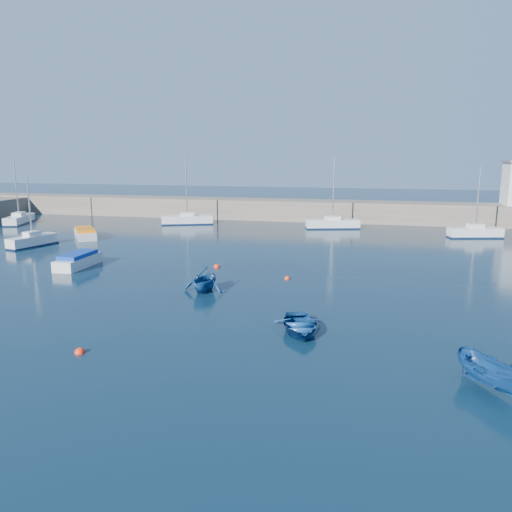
% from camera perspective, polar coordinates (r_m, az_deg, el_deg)
% --- Properties ---
extents(ground, '(220.00, 220.00, 0.00)m').
position_cam_1_polar(ground, '(23.22, -13.18, -10.55)').
color(ground, '#0C2234').
rests_on(ground, ground).
extents(back_wall, '(96.00, 4.50, 2.60)m').
position_cam_1_polar(back_wall, '(66.30, 4.67, 5.26)').
color(back_wall, '#6F6355').
rests_on(back_wall, ground).
extents(sailboat_3, '(2.51, 5.07, 6.62)m').
position_cam_1_polar(sailboat_3, '(51.74, -24.18, 1.64)').
color(sailboat_3, silver).
rests_on(sailboat_3, ground).
extents(sailboat_4, '(3.34, 6.21, 7.89)m').
position_cam_1_polar(sailboat_4, '(69.31, -25.44, 3.83)').
color(sailboat_4, silver).
rests_on(sailboat_4, ground).
extents(sailboat_5, '(6.44, 3.86, 8.22)m').
position_cam_1_polar(sailboat_5, '(62.70, -7.86, 4.17)').
color(sailboat_5, silver).
rests_on(sailboat_5, ground).
extents(sailboat_6, '(6.41, 3.33, 8.14)m').
position_cam_1_polar(sailboat_6, '(59.26, 8.73, 3.70)').
color(sailboat_6, silver).
rests_on(sailboat_6, ground).
extents(sailboat_7, '(5.68, 2.85, 7.32)m').
position_cam_1_polar(sailboat_7, '(56.92, 23.75, 2.52)').
color(sailboat_7, silver).
rests_on(sailboat_7, ground).
extents(motorboat_1, '(1.66, 4.57, 1.11)m').
position_cam_1_polar(motorboat_1, '(41.02, -19.67, -0.46)').
color(motorboat_1, silver).
rests_on(motorboat_1, ground).
extents(motorboat_2, '(4.46, 5.06, 1.04)m').
position_cam_1_polar(motorboat_2, '(54.95, -18.94, 2.48)').
color(motorboat_2, silver).
rests_on(motorboat_2, ground).
extents(dinghy_center, '(3.39, 4.09, 0.73)m').
position_cam_1_polar(dinghy_center, '(24.82, 4.99, -7.90)').
color(dinghy_center, navy).
rests_on(dinghy_center, ground).
extents(dinghy_left, '(2.93, 3.31, 1.62)m').
position_cam_1_polar(dinghy_left, '(31.88, -5.91, -2.65)').
color(dinghy_left, navy).
rests_on(dinghy_left, ground).
extents(dinghy_right, '(2.87, 3.35, 1.25)m').
position_cam_1_polar(dinghy_right, '(20.92, 25.41, -12.11)').
color(dinghy_right, navy).
rests_on(dinghy_right, ground).
extents(buoy_0, '(0.47, 0.47, 0.47)m').
position_cam_1_polar(buoy_0, '(23.78, -19.48, -10.39)').
color(buoy_0, '#FF2D0D').
rests_on(buoy_0, ground).
extents(buoy_1, '(0.41, 0.41, 0.41)m').
position_cam_1_polar(buoy_1, '(35.13, 3.59, -2.63)').
color(buoy_1, red).
rests_on(buoy_1, ground).
extents(buoy_3, '(0.50, 0.50, 0.50)m').
position_cam_1_polar(buoy_3, '(38.73, -4.50, -1.29)').
color(buoy_3, '#FF2D0D').
rests_on(buoy_3, ground).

